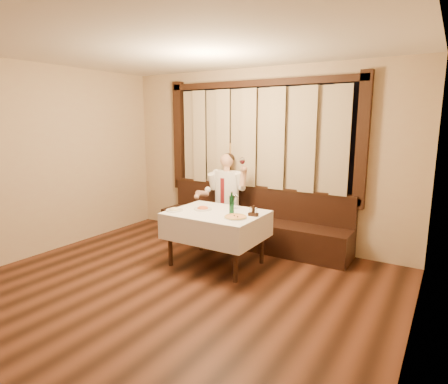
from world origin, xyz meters
The scene contains 10 objects.
room centered at (0.00, 0.97, 1.50)m, with size 5.01×6.01×2.81m.
banquette centered at (0.00, 2.72, 0.31)m, with size 3.20×0.61×0.94m.
dining_table centered at (0.00, 1.70, 0.65)m, with size 1.27×0.97×0.76m.
pizza centered at (0.38, 1.56, 0.77)m, with size 0.30×0.30×0.03m.
pasta_red centered at (-0.24, 1.72, 0.79)m, with size 0.25×0.25×0.09m.
pasta_cream centered at (-0.53, 1.45, 0.79)m, with size 0.24×0.24×0.08m.
green_bottle centered at (0.23, 1.73, 0.88)m, with size 0.07×0.07×0.30m.
table_wine_glass centered at (0.12, 2.01, 0.91)m, with size 0.08×0.08×0.21m.
cruet_caddy centered at (0.53, 1.77, 0.80)m, with size 0.13×0.07×0.14m.
seated_man centered at (-0.44, 2.63, 0.84)m, with size 0.81×0.61×1.46m.
Camera 1 is at (2.70, -2.47, 2.00)m, focal length 30.00 mm.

